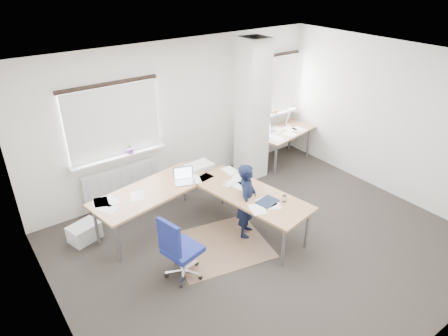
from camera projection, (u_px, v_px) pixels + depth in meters
ground at (265, 245)px, 6.31m from camera, size 6.00×6.00×0.00m
room_shell at (259, 131)px, 5.91m from camera, size 6.04×5.04×2.82m
floor_mat at (220, 246)px, 6.28m from camera, size 1.67×1.50×0.01m
white_crate at (85, 232)px, 6.37m from camera, size 0.54×0.44×0.28m
desk_main at (203, 192)px, 6.39m from camera, size 2.82×2.63×0.96m
desk_side at (284, 133)px, 8.58m from camera, size 1.50×0.93×1.22m
task_chair at (181, 260)px, 5.55m from camera, size 0.58×0.56×1.03m
person at (247, 201)px, 6.28m from camera, size 0.55×0.53×1.27m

